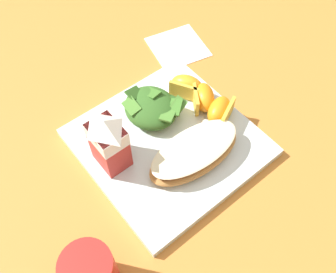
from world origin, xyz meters
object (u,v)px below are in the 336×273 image
object	(u,v)px
white_plate	(168,142)
orange_wedge_rear	(187,86)
cheesy_pizza_bread	(194,152)
paper_napkin	(178,47)
green_salad_pile	(151,108)
milk_carton	(108,140)
orange_wedge_middle	(203,97)
orange_wedge_front	(220,111)

from	to	relation	value
white_plate	orange_wedge_rear	bearing A→B (deg)	-57.06
cheesy_pizza_bread	paper_napkin	world-z (taller)	cheesy_pizza_bread
white_plate	paper_napkin	distance (m)	0.25
cheesy_pizza_bread	green_salad_pile	xyz separation A→B (m)	(0.12, -0.00, 0.00)
cheesy_pizza_bread	milk_carton	xyz separation A→B (m)	(0.08, 0.11, 0.04)
milk_carton	orange_wedge_middle	size ratio (longest dim) A/B	1.57
cheesy_pizza_bread	orange_wedge_middle	xyz separation A→B (m)	(0.08, -0.09, 0.00)
green_salad_pile	cheesy_pizza_bread	bearing A→B (deg)	179.63
orange_wedge_middle	paper_napkin	bearing A→B (deg)	-24.91
orange_wedge_front	paper_napkin	bearing A→B (deg)	-19.60
paper_napkin	milk_carton	bearing A→B (deg)	119.62
milk_carton	orange_wedge_front	bearing A→B (deg)	-103.38
white_plate	orange_wedge_rear	distance (m)	0.11
milk_carton	paper_napkin	size ratio (longest dim) A/B	1.00
paper_napkin	green_salad_pile	bearing A→B (deg)	126.33
white_plate	paper_napkin	xyz separation A→B (m)	(0.18, -0.17, -0.01)
cheesy_pizza_bread	paper_napkin	bearing A→B (deg)	-34.55
white_plate	green_salad_pile	bearing A→B (deg)	-10.17
white_plate	orange_wedge_rear	size ratio (longest dim) A/B	4.00
green_salad_pile	paper_napkin	xyz separation A→B (m)	(0.12, -0.16, -0.04)
milk_carton	orange_wedge_middle	distance (m)	0.20
green_salad_pile	orange_wedge_rear	distance (m)	0.08
white_plate	cheesy_pizza_bread	size ratio (longest dim) A/B	1.61
cheesy_pizza_bread	orange_wedge_middle	size ratio (longest dim) A/B	2.49
cheesy_pizza_bread	milk_carton	world-z (taller)	milk_carton
cheesy_pizza_bread	orange_wedge_front	bearing A→B (deg)	-68.83
milk_carton	paper_napkin	bearing A→B (deg)	-60.38
cheesy_pizza_bread	green_salad_pile	distance (m)	0.12
cheesy_pizza_bread	milk_carton	distance (m)	0.14
white_plate	paper_napkin	bearing A→B (deg)	-43.79
white_plate	orange_wedge_front	distance (m)	0.11
white_plate	orange_wedge_front	size ratio (longest dim) A/B	4.03
white_plate	orange_wedge_middle	distance (m)	0.10
orange_wedge_front	green_salad_pile	bearing A→B (deg)	47.82
milk_carton	orange_wedge_middle	world-z (taller)	milk_carton
orange_wedge_front	orange_wedge_middle	distance (m)	0.04
green_salad_pile	milk_carton	distance (m)	0.12
milk_carton	orange_wedge_rear	xyz separation A→B (m)	(0.03, -0.19, -0.04)
orange_wedge_front	cheesy_pizza_bread	bearing A→B (deg)	111.17
cheesy_pizza_bread	orange_wedge_rear	distance (m)	0.14
milk_carton	orange_wedge_front	world-z (taller)	milk_carton
white_plate	milk_carton	world-z (taller)	milk_carton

